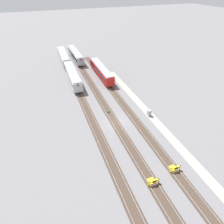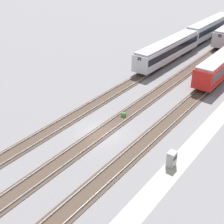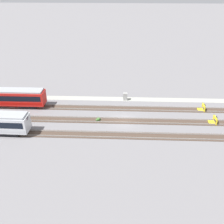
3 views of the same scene
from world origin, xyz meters
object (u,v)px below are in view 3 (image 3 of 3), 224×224
Objects in this scene: subway_car_front_row_right_inner at (0,97)px; weed_clump at (98,119)px; bumper_stop_near_inner_track at (214,120)px; bumper_stop_nearest_track at (202,108)px; electrical_cabinet at (125,96)px.

weed_clump is at bearing 166.13° from subway_car_front_row_right_inner.
weed_clump is (-20.15, 4.97, -1.80)m from subway_car_front_row_right_inner.
bumper_stop_nearest_track is at bearing -81.04° from bumper_stop_near_inner_track.
bumper_stop_near_inner_track is 2.18× the size of weed_clump.
bumper_stop_near_inner_track is at bearing -179.79° from weed_clump.
subway_car_front_row_right_inner reaches higher than bumper_stop_nearest_track.
bumper_stop_near_inner_track is 20.91m from weed_clump.
bumper_stop_nearest_track is at bearing 165.32° from electrical_cabinet.
subway_car_front_row_right_inner is at bearing 9.03° from electrical_cabinet.
subway_car_front_row_right_inner is 19.58× the size of weed_clump.
electrical_cabinet is 1.74× the size of weed_clump.
weed_clump is at bearing 13.89° from bumper_stop_nearest_track.
subway_car_front_row_right_inner reaches higher than electrical_cabinet.
electrical_cabinet is at bearing -118.85° from weed_clump.
bumper_stop_near_inner_track is 18.28m from electrical_cabinet.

